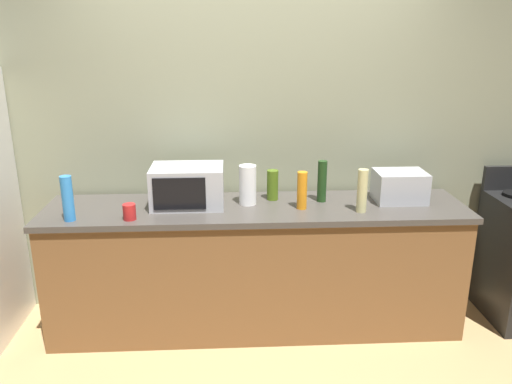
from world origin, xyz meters
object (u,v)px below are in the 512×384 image
at_px(bottle_spray_cleaner, 68,198).
at_px(bottle_olive_oil, 273,185).
at_px(microwave, 188,186).
at_px(bottle_wine, 322,181).
at_px(mug_red, 129,212).
at_px(bottle_dish_soap, 302,190).
at_px(toaster_oven, 400,186).
at_px(paper_towel_roll, 248,185).
at_px(bottle_vinegar, 362,191).

relative_size(bottle_spray_cleaner, bottle_olive_oil, 1.36).
bearing_deg(microwave, bottle_wine, 2.07).
bearing_deg(mug_red, bottle_dish_soap, 7.63).
height_order(bottle_olive_oil, bottle_wine, bottle_wine).
bearing_deg(microwave, toaster_oven, 0.48).
height_order(bottle_dish_soap, mug_red, bottle_dish_soap).
distance_m(bottle_spray_cleaner, bottle_dish_soap, 1.48).
relative_size(paper_towel_roll, mug_red, 2.69).
height_order(microwave, bottle_olive_oil, microwave).
relative_size(bottle_olive_oil, bottle_wine, 0.73).
xyz_separation_m(bottle_vinegar, mug_red, (-1.48, -0.07, -0.09)).
xyz_separation_m(bottle_dish_soap, mug_red, (-1.10, -0.15, -0.08)).
bearing_deg(mug_red, bottle_wine, 13.04).
bearing_deg(bottle_spray_cleaner, toaster_oven, 7.01).
bearing_deg(bottle_dish_soap, bottle_olive_oil, 131.40).
bearing_deg(toaster_oven, paper_towel_roll, -179.45).
bearing_deg(bottle_wine, bottle_dish_soap, -137.55).
bearing_deg(bottle_vinegar, mug_red, -177.49).
bearing_deg(bottle_olive_oil, mug_red, -159.35).
height_order(toaster_oven, bottle_dish_soap, bottle_dish_soap).
bearing_deg(mug_red, bottle_olive_oil, 20.65).
distance_m(microwave, mug_red, 0.44).
height_order(bottle_spray_cleaner, bottle_dish_soap, bottle_spray_cleaner).
relative_size(bottle_vinegar, mug_red, 2.84).
distance_m(toaster_oven, bottle_spray_cleaner, 2.19).
xyz_separation_m(bottle_vinegar, bottle_wine, (-0.22, 0.23, 0.00)).
relative_size(toaster_oven, bottle_vinegar, 1.19).
distance_m(bottle_olive_oil, bottle_wine, 0.34).
bearing_deg(bottle_vinegar, bottle_olive_oil, 152.98).
xyz_separation_m(toaster_oven, bottle_dish_soap, (-0.70, -0.12, 0.02)).
height_order(microwave, toaster_oven, microwave).
height_order(toaster_oven, bottle_wine, bottle_wine).
xyz_separation_m(toaster_oven, bottle_spray_cleaner, (-2.17, -0.27, 0.04)).
distance_m(bottle_dish_soap, mug_red, 1.12).
height_order(toaster_oven, paper_towel_roll, paper_towel_roll).
bearing_deg(microwave, bottle_spray_cleaner, -160.43).
height_order(paper_towel_roll, bottle_wine, bottle_wine).
bearing_deg(microwave, bottle_olive_oil, 8.82).
distance_m(bottle_vinegar, bottle_olive_oil, 0.63).
xyz_separation_m(microwave, paper_towel_roll, (0.40, 0.00, 0.00)).
relative_size(microwave, toaster_oven, 1.41).
xyz_separation_m(paper_towel_roll, bottle_olive_oil, (0.18, 0.09, -0.03)).
bearing_deg(paper_towel_roll, bottle_dish_soap, -17.77).
height_order(bottle_olive_oil, bottle_dish_soap, bottle_dish_soap).
distance_m(toaster_oven, bottle_olive_oil, 0.88).
xyz_separation_m(microwave, toaster_oven, (1.45, 0.01, -0.03)).
distance_m(bottle_vinegar, bottle_dish_soap, 0.39).
bearing_deg(toaster_oven, bottle_dish_soap, -169.94).
distance_m(paper_towel_roll, bottle_dish_soap, 0.37).
bearing_deg(bottle_spray_cleaner, bottle_dish_soap, 5.56).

